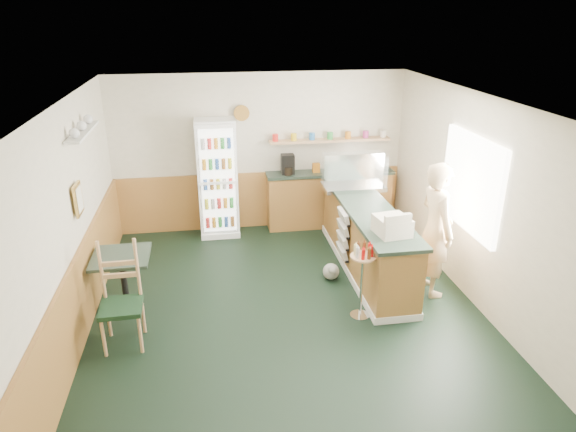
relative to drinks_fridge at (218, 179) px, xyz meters
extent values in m
plane|color=black|center=(0.75, -2.74, -1.00)|extent=(6.00, 6.00, 0.00)
cube|color=beige|center=(0.75, 0.27, 0.35)|extent=(5.00, 0.02, 2.70)
cube|color=beige|center=(-1.76, -2.74, 0.35)|extent=(0.02, 6.00, 2.70)
cube|color=beige|center=(3.26, -2.74, 0.35)|extent=(0.02, 6.00, 2.70)
cube|color=white|center=(0.75, -2.74, 1.71)|extent=(5.00, 6.00, 0.02)
cube|color=#A96F36|center=(0.75, 0.23, -0.50)|extent=(4.98, 0.05, 1.00)
cube|color=#A96F36|center=(-1.72, -2.74, -0.50)|extent=(0.05, 5.98, 1.00)
cube|color=white|center=(3.21, -2.44, 0.55)|extent=(0.06, 1.45, 1.25)
cube|color=tan|center=(-1.70, -2.24, 0.55)|extent=(0.03, 0.32, 0.38)
cube|color=silver|center=(-1.65, -1.74, 1.25)|extent=(0.18, 1.20, 0.03)
cylinder|color=olive|center=(0.45, 0.20, 1.05)|extent=(0.26, 0.04, 0.26)
cube|color=#A96F36|center=(2.10, -1.67, -0.52)|extent=(0.60, 2.95, 0.95)
cube|color=silver|center=(2.10, -1.67, -0.95)|extent=(0.64, 2.97, 0.10)
cube|color=#2A392F|center=(2.10, -1.67, -0.01)|extent=(0.68, 3.01, 0.05)
cube|color=#A96F36|center=(1.95, 0.06, -0.52)|extent=(2.20, 0.38, 0.95)
cube|color=#2A392F|center=(1.95, 0.06, -0.01)|extent=(2.24, 0.42, 0.05)
cube|color=tan|center=(1.95, 0.14, 0.55)|extent=(2.10, 0.22, 0.04)
cube|color=black|center=(1.20, 0.06, 0.18)|extent=(0.22, 0.18, 0.34)
cylinder|color=#B2664C|center=(1.00, 0.14, 0.63)|extent=(0.10, 0.10, 0.12)
cylinder|color=#B2664C|center=(1.32, 0.14, 0.63)|extent=(0.10, 0.10, 0.12)
cylinder|color=#B2664C|center=(1.64, 0.14, 0.63)|extent=(0.10, 0.10, 0.12)
cylinder|color=#B2664C|center=(1.95, 0.14, 0.63)|extent=(0.10, 0.10, 0.12)
cylinder|color=#B2664C|center=(2.27, 0.14, 0.63)|extent=(0.10, 0.10, 0.12)
cylinder|color=#B2664C|center=(2.59, 0.14, 0.63)|extent=(0.10, 0.10, 0.12)
cylinder|color=#B2664C|center=(2.90, 0.14, 0.63)|extent=(0.10, 0.10, 0.12)
cube|color=white|center=(0.00, 0.04, 0.00)|extent=(0.66, 0.47, 2.00)
cube|color=white|center=(0.00, -0.19, 0.01)|extent=(0.55, 0.02, 1.76)
cube|color=silver|center=(0.00, -0.26, 0.01)|extent=(0.60, 0.02, 1.83)
cube|color=silver|center=(2.10, -0.88, 0.04)|extent=(0.96, 0.50, 0.07)
cube|color=silver|center=(2.10, -0.88, 0.32)|extent=(0.94, 0.48, 0.48)
cube|color=beige|center=(2.10, -2.66, 0.13)|extent=(0.44, 0.46, 0.23)
imported|color=tan|center=(2.80, -2.44, -0.07)|extent=(0.49, 0.65, 1.85)
cylinder|color=silver|center=(1.67, -2.91, -0.99)|extent=(0.25, 0.25, 0.02)
cylinder|color=silver|center=(1.67, -2.91, -0.57)|extent=(0.04, 0.04, 0.84)
cylinder|color=tan|center=(1.67, -2.91, -0.15)|extent=(0.32, 0.32, 0.02)
cylinder|color=red|center=(1.76, -2.94, -0.07)|extent=(0.04, 0.04, 0.14)
cylinder|color=red|center=(1.76, -2.87, -0.07)|extent=(0.04, 0.04, 0.14)
cylinder|color=red|center=(1.70, -2.82, -0.07)|extent=(0.04, 0.04, 0.14)
cylinder|color=red|center=(1.63, -2.82, -0.07)|extent=(0.04, 0.04, 0.14)
cylinder|color=red|center=(1.58, -2.88, -0.07)|extent=(0.04, 0.04, 0.14)
cylinder|color=red|center=(1.58, -2.95, -0.07)|extent=(0.04, 0.04, 0.14)
cylinder|color=red|center=(1.64, -3.00, -0.07)|extent=(0.04, 0.04, 0.14)
cylinder|color=red|center=(1.71, -3.00, -0.07)|extent=(0.04, 0.04, 0.14)
cube|color=black|center=(1.76, -1.67, -0.75)|extent=(0.05, 0.46, 0.03)
cube|color=beige|center=(1.74, -1.67, -0.68)|extent=(0.09, 0.42, 0.16)
cube|color=black|center=(1.76, -1.67, -0.56)|extent=(0.05, 0.46, 0.03)
cube|color=beige|center=(1.74, -1.67, -0.49)|extent=(0.09, 0.42, 0.16)
cube|color=black|center=(1.76, -1.67, -0.37)|extent=(0.05, 0.46, 0.03)
cube|color=beige|center=(1.74, -1.67, -0.30)|extent=(0.09, 0.42, 0.16)
cube|color=black|center=(1.76, -1.67, -0.18)|extent=(0.05, 0.46, 0.03)
cube|color=beige|center=(1.74, -1.67, -0.11)|extent=(0.09, 0.42, 0.16)
cylinder|color=black|center=(-1.30, -2.26, -0.98)|extent=(0.40, 0.40, 0.04)
cylinder|color=black|center=(-1.30, -2.26, -0.61)|extent=(0.08, 0.08, 0.71)
cube|color=#2A392F|center=(-1.30, -2.26, -0.24)|extent=(0.71, 0.71, 0.04)
cube|color=black|center=(-1.21, -3.05, -0.50)|extent=(0.47, 0.47, 0.06)
cylinder|color=tan|center=(-1.41, -3.24, -0.75)|extent=(0.04, 0.04, 0.49)
cylinder|color=tan|center=(-1.01, -3.24, -0.75)|extent=(0.04, 0.04, 0.49)
cylinder|color=tan|center=(-1.41, -2.85, -0.75)|extent=(0.04, 0.04, 0.49)
cylinder|color=tan|center=(-1.01, -2.85, -0.75)|extent=(0.04, 0.04, 0.49)
cube|color=tan|center=(-1.21, -2.83, -0.12)|extent=(0.42, 0.05, 0.75)
sphere|color=#979792|center=(1.53, -1.91, -0.88)|extent=(0.24, 0.24, 0.24)
sphere|color=#979792|center=(1.53, -2.03, -0.78)|extent=(0.14, 0.14, 0.14)
camera|label=1|loc=(-0.12, -8.31, 2.68)|focal=32.00mm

